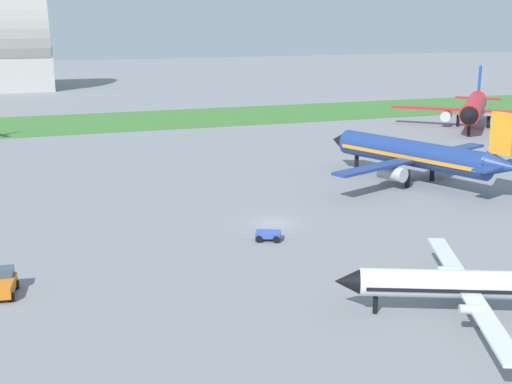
# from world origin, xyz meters

# --- Properties ---
(ground_plane) EXTENTS (600.00, 600.00, 0.00)m
(ground_plane) POSITION_xyz_m (0.00, 0.00, 0.00)
(ground_plane) COLOR gray
(grass_taxiway_strip) EXTENTS (360.00, 28.00, 0.08)m
(grass_taxiway_strip) POSITION_xyz_m (0.00, 77.86, 0.04)
(grass_taxiway_strip) COLOR #3D7533
(grass_taxiway_strip) RESTS_ON ground_plane
(airplane_midfield_jet) EXTENTS (28.47, 28.28, 10.54)m
(airplane_midfield_jet) POSITION_xyz_m (23.74, 10.66, 3.80)
(airplane_midfield_jet) COLOR navy
(airplane_midfield_jet) RESTS_ON ground_plane
(airplane_parked_jet_far) EXTENTS (25.86, 26.50, 11.32)m
(airplane_parked_jet_far) POSITION_xyz_m (59.38, 46.21, 4.08)
(airplane_parked_jet_far) COLOR red
(airplane_parked_jet_far) RESTS_ON ground_plane
(airplane_foreground_turboprop) EXTENTS (18.41, 21.23, 6.72)m
(airplane_foreground_turboprop) POSITION_xyz_m (5.15, -25.85, 2.46)
(airplane_foreground_turboprop) COLOR silver
(airplane_foreground_turboprop) RESTS_ON ground_plane
(baggage_cart_near_gate) EXTENTS (2.89, 2.57, 0.90)m
(baggage_cart_near_gate) POSITION_xyz_m (-2.52, -5.15, 0.57)
(baggage_cart_near_gate) COLOR #334FB2
(baggage_cart_near_gate) RESTS_ON ground_plane
(pushback_tug_midfield) EXTENTS (2.47, 3.81, 1.95)m
(pushback_tug_midfield) POSITION_xyz_m (-26.74, -10.77, 0.91)
(pushback_tug_midfield) COLOR orange
(pushback_tug_midfield) RESTS_ON ground_plane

